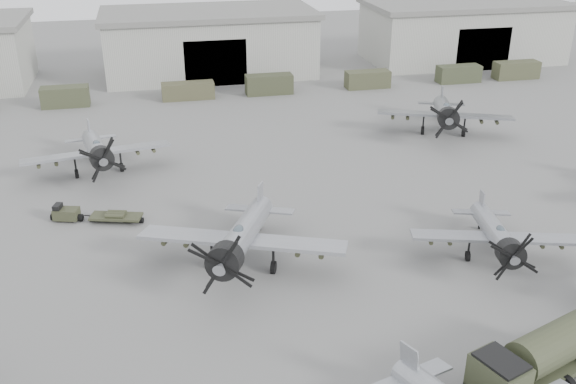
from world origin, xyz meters
The scene contains 15 objects.
ground centered at (0.00, 0.00, 0.00)m, with size 220.00×220.00×0.00m, color slate.
hangar_center centered at (0.00, 61.96, 4.37)m, with size 29.00×14.80×8.70m.
hangar_right centered at (38.00, 61.96, 4.37)m, with size 29.00×14.80×8.70m.
support_truck_2 centered at (-18.56, 50.00, 1.19)m, with size 5.49×2.20×2.38m, color #3B402A.
support_truck_3 centered at (-4.11, 50.00, 1.01)m, with size 6.39×2.20×2.01m, color #47462E.
support_truck_4 centered at (6.05, 50.00, 1.21)m, with size 5.89×2.20×2.43m, color #383C27.
support_truck_5 centered at (19.10, 50.00, 1.10)m, with size 5.72×2.20×2.19m, color #40432C.
support_truck_6 centered at (31.92, 50.00, 1.12)m, with size 5.80×2.20×2.23m, color #393F29.
support_truck_7 centered at (40.44, 50.00, 1.17)m, with size 6.16×2.20×2.34m, color #42442C.
aircraft_mid_1 centered at (-3.75, 8.94, 2.53)m, with size 13.72×12.40×5.56m.
aircraft_mid_2 centered at (13.23, 6.34, 2.07)m, with size 11.40×10.27×4.56m.
aircraft_far_0 centered at (-13.76, 27.82, 2.38)m, with size 13.17×11.85×5.23m.
aircraft_far_1 centered at (20.83, 30.77, 2.53)m, with size 13.70×12.39×5.55m.
fuel_tanker centered at (9.19, -5.13, 1.75)m, with size 8.34×5.45×3.06m.
tug_trailer centered at (-14.43, 18.75, 0.51)m, with size 6.85×3.15×1.36m.
Camera 1 is at (-8.71, -27.57, 22.86)m, focal length 40.00 mm.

